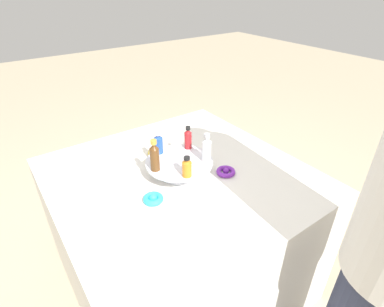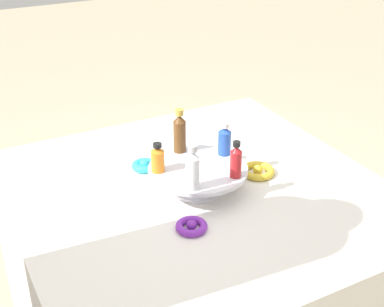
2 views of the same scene
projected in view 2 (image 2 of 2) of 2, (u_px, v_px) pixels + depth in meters
party_table at (197, 280)px, 1.78m from camera, size 1.08×1.08×0.72m
display_stand at (198, 174)px, 1.59m from camera, size 0.30×0.30×0.07m
bottle_orange at (158, 158)px, 1.54m from camera, size 0.04×0.04×0.09m
bottle_clear at (193, 169)px, 1.45m from camera, size 0.04×0.04×0.13m
bottle_red at (236, 161)px, 1.51m from camera, size 0.03×0.03×0.11m
bottle_blue at (225, 140)px, 1.63m from camera, size 0.04×0.04×0.10m
bottle_brown at (180, 132)px, 1.64m from camera, size 0.04×0.04×0.14m
ribbon_bow_gold at (258, 171)px, 1.68m from camera, size 0.11×0.11×0.03m
ribbon_bow_teal at (144, 165)px, 1.71m from camera, size 0.08×0.08×0.03m
ribbon_bow_purple at (192, 226)px, 1.42m from camera, size 0.09×0.09×0.03m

